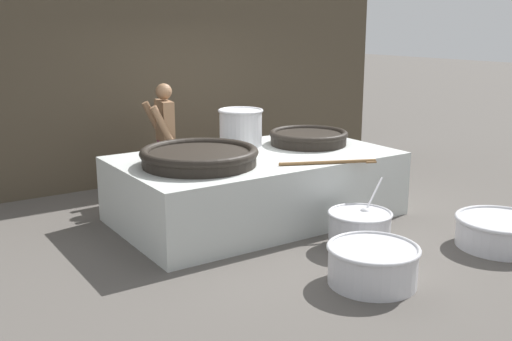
# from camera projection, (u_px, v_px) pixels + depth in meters

# --- Properties ---
(ground_plane) EXTENTS (60.00, 60.00, 0.00)m
(ground_plane) POSITION_uv_depth(u_px,v_px,m) (256.00, 217.00, 7.59)
(ground_plane) COLOR #56514C
(back_wall) EXTENTS (8.15, 0.24, 4.15)m
(back_wall) POSITION_uv_depth(u_px,v_px,m) (165.00, 44.00, 9.14)
(back_wall) COLOR #4C4233
(back_wall) RESTS_ON ground_plane
(hearth_platform) EXTENTS (3.39, 1.96, 0.81)m
(hearth_platform) POSITION_uv_depth(u_px,v_px,m) (256.00, 186.00, 7.50)
(hearth_platform) COLOR silver
(hearth_platform) RESTS_ON ground_plane
(giant_wok_near) EXTENTS (1.36, 1.36, 0.20)m
(giant_wok_near) POSITION_uv_depth(u_px,v_px,m) (199.00, 156.00, 6.83)
(giant_wok_near) COLOR black
(giant_wok_near) RESTS_ON hearth_platform
(giant_wok_far) EXTENTS (1.05, 1.05, 0.19)m
(giant_wok_far) POSITION_uv_depth(u_px,v_px,m) (308.00, 137.00, 8.00)
(giant_wok_far) COLOR black
(giant_wok_far) RESTS_ON hearth_platform
(stock_pot) EXTENTS (0.60, 0.60, 0.49)m
(stock_pot) POSITION_uv_depth(u_px,v_px,m) (241.00, 127.00, 7.88)
(stock_pot) COLOR silver
(stock_pot) RESTS_ON hearth_platform
(stirring_paddle) EXTENTS (1.08, 0.53, 0.04)m
(stirring_paddle) POSITION_uv_depth(u_px,v_px,m) (333.00, 162.00, 6.91)
(stirring_paddle) COLOR brown
(stirring_paddle) RESTS_ON hearth_platform
(cook) EXTENTS (0.42, 0.62, 1.60)m
(cook) POSITION_uv_depth(u_px,v_px,m) (165.00, 137.00, 8.26)
(cook) COLOR #8C6647
(cook) RESTS_ON ground_plane
(prep_bowl_vegetables) EXTENTS (0.88, 0.70, 0.68)m
(prep_bowl_vegetables) POSITION_uv_depth(u_px,v_px,m) (360.00, 228.00, 6.53)
(prep_bowl_vegetables) COLOR silver
(prep_bowl_vegetables) RESTS_ON ground_plane
(prep_bowl_meat) EXTENTS (0.88, 0.88, 0.38)m
(prep_bowl_meat) POSITION_uv_depth(u_px,v_px,m) (373.00, 263.00, 5.61)
(prep_bowl_meat) COLOR silver
(prep_bowl_meat) RESTS_ON ground_plane
(prep_bowl_extra) EXTENTS (0.98, 0.98, 0.33)m
(prep_bowl_extra) POSITION_uv_depth(u_px,v_px,m) (500.00, 231.00, 6.55)
(prep_bowl_extra) COLOR silver
(prep_bowl_extra) RESTS_ON ground_plane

